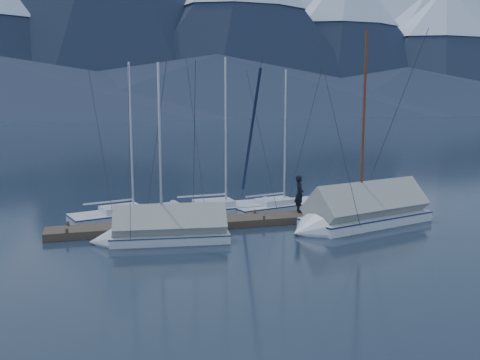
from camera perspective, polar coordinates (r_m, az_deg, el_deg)
The scene contains 10 objects.
ground at distance 23.07m, azimuth 1.43°, elevation -6.12°, with size 1000.00×1000.00×0.00m, color black.
mountain_range at distance 395.36m, azimuth -15.49°, elevation 15.89°, with size 877.00×584.00×150.50m.
dock at distance 24.90m, azimuth 0.00°, elevation -4.76°, with size 18.00×1.50×0.54m.
mooring_posts at distance 24.71m, azimuth -1.11°, elevation -4.30°, with size 15.12×1.52×0.35m.
sailboat_open_left at distance 27.03m, azimuth -10.95°, elevation -3.77°, with size 6.82×3.58×8.68m.
sailboat_open_mid at distance 27.73m, azimuth -0.65°, elevation -3.28°, with size 6.98×2.94×9.07m.
sailboat_open_right at distance 28.70m, azimuth 5.70°, elevation -2.94°, with size 6.63×3.30×8.45m.
sailboat_covered_near at distance 25.24m, azimuth 13.08°, elevation -3.87°, with size 8.23×4.35×10.24m.
sailboat_covered_far at distance 22.05m, azimuth -9.06°, elevation -5.83°, with size 6.08×2.69×8.27m.
person at distance 26.13m, azimuth 6.67°, elevation -1.54°, with size 0.69×0.45×1.90m, color black.
Camera 1 is at (-6.94, -21.22, 5.83)m, focal length 38.00 mm.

